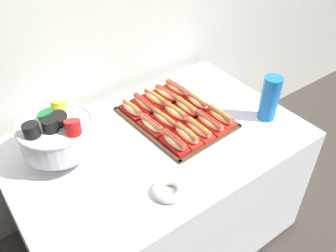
# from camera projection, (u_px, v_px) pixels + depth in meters

# --- Properties ---
(ground_plane) EXTENTS (10.00, 10.00, 0.00)m
(ground_plane) POSITION_uv_depth(u_px,v_px,m) (159.00, 233.00, 2.14)
(ground_plane) COLOR #38332D
(buffet_table) EXTENTS (1.37, 0.89, 0.75)m
(buffet_table) POSITION_uv_depth(u_px,v_px,m) (158.00, 189.00, 1.89)
(buffet_table) COLOR silver
(buffet_table) RESTS_ON ground_plane
(serving_tray) EXTENTS (0.44, 0.55, 0.01)m
(serving_tray) POSITION_uv_depth(u_px,v_px,m) (176.00, 118.00, 1.79)
(serving_tray) COLOR #472B19
(serving_tray) RESTS_ON buffet_table
(hot_dog_0) EXTENTS (0.07, 0.16, 0.06)m
(hot_dog_0) POSITION_uv_depth(u_px,v_px,m) (175.00, 142.00, 1.60)
(hot_dog_0) COLOR red
(hot_dog_0) RESTS_ON serving_tray
(hot_dog_1) EXTENTS (0.07, 0.16, 0.06)m
(hot_dog_1) POSITION_uv_depth(u_px,v_px,m) (187.00, 135.00, 1.64)
(hot_dog_1) COLOR red
(hot_dog_1) RESTS_ON serving_tray
(hot_dog_2) EXTENTS (0.07, 0.17, 0.06)m
(hot_dog_2) POSITION_uv_depth(u_px,v_px,m) (199.00, 129.00, 1.68)
(hot_dog_2) COLOR red
(hot_dog_2) RESTS_ON serving_tray
(hot_dog_3) EXTENTS (0.07, 0.18, 0.06)m
(hot_dog_3) POSITION_uv_depth(u_px,v_px,m) (210.00, 123.00, 1.71)
(hot_dog_3) COLOR red
(hot_dog_3) RESTS_ON serving_tray
(hot_dog_4) EXTENTS (0.07, 0.17, 0.06)m
(hot_dog_4) POSITION_uv_depth(u_px,v_px,m) (221.00, 116.00, 1.75)
(hot_dog_4) COLOR red
(hot_dog_4) RESTS_ON serving_tray
(hot_dog_5) EXTENTS (0.08, 0.16, 0.06)m
(hot_dog_5) POSITION_uv_depth(u_px,v_px,m) (152.00, 125.00, 1.70)
(hot_dog_5) COLOR red
(hot_dog_5) RESTS_ON serving_tray
(hot_dog_6) EXTENTS (0.07, 0.18, 0.06)m
(hot_dog_6) POSITION_uv_depth(u_px,v_px,m) (164.00, 119.00, 1.74)
(hot_dog_6) COLOR red
(hot_dog_6) RESTS_ON serving_tray
(hot_dog_7) EXTENTS (0.08, 0.17, 0.06)m
(hot_dog_7) POSITION_uv_depth(u_px,v_px,m) (176.00, 113.00, 1.77)
(hot_dog_7) COLOR red
(hot_dog_7) RESTS_ON serving_tray
(hot_dog_8) EXTENTS (0.07, 0.18, 0.06)m
(hot_dog_8) POSITION_uv_depth(u_px,v_px,m) (187.00, 108.00, 1.81)
(hot_dog_8) COLOR #B21414
(hot_dog_8) RESTS_ON serving_tray
(hot_dog_9) EXTENTS (0.07, 0.16, 0.06)m
(hot_dog_9) POSITION_uv_depth(u_px,v_px,m) (197.00, 102.00, 1.85)
(hot_dog_9) COLOR #B21414
(hot_dog_9) RESTS_ON serving_tray
(hot_dog_10) EXTENTS (0.07, 0.16, 0.06)m
(hot_dog_10) POSITION_uv_depth(u_px,v_px,m) (132.00, 109.00, 1.80)
(hot_dog_10) COLOR #B21414
(hot_dog_10) RESTS_ON serving_tray
(hot_dog_11) EXTENTS (0.06, 0.18, 0.06)m
(hot_dog_11) POSITION_uv_depth(u_px,v_px,m) (144.00, 104.00, 1.84)
(hot_dog_11) COLOR red
(hot_dog_11) RESTS_ON serving_tray
(hot_dog_12) EXTENTS (0.08, 0.18, 0.06)m
(hot_dog_12) POSITION_uv_depth(u_px,v_px,m) (155.00, 99.00, 1.87)
(hot_dog_12) COLOR red
(hot_dog_12) RESTS_ON serving_tray
(hot_dog_13) EXTENTS (0.09, 0.18, 0.06)m
(hot_dog_13) POSITION_uv_depth(u_px,v_px,m) (166.00, 94.00, 1.91)
(hot_dog_13) COLOR red
(hot_dog_13) RESTS_ON serving_tray
(hot_dog_14) EXTENTS (0.08, 0.18, 0.06)m
(hot_dog_14) POSITION_uv_depth(u_px,v_px,m) (177.00, 89.00, 1.95)
(hot_dog_14) COLOR red
(hot_dog_14) RESTS_ON serving_tray
(punch_bowl) EXTENTS (0.32, 0.32, 0.25)m
(punch_bowl) POSITION_uv_depth(u_px,v_px,m) (57.00, 134.00, 1.49)
(punch_bowl) COLOR silver
(punch_bowl) RESTS_ON buffet_table
(cup_stack) EXTENTS (0.09, 0.09, 0.23)m
(cup_stack) POSITION_uv_depth(u_px,v_px,m) (270.00, 98.00, 1.73)
(cup_stack) COLOR blue
(cup_stack) RESTS_ON buffet_table
(donut) EXTENTS (0.13, 0.13, 0.04)m
(donut) POSITION_uv_depth(u_px,v_px,m) (169.00, 190.00, 1.40)
(donut) COLOR silver
(donut) RESTS_ON buffet_table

